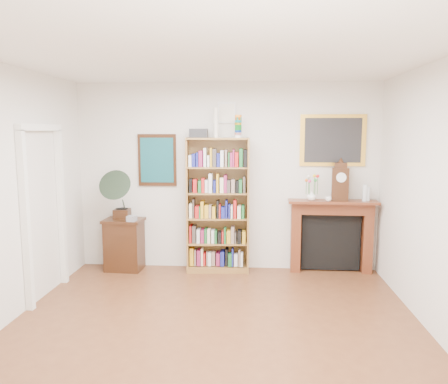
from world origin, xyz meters
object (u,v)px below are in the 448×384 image
Objects in this scene: fireplace at (331,230)px; flower_vase at (312,196)px; cd_stack at (132,219)px; teacup at (328,199)px; bottle_left at (365,193)px; bookshelf at (218,198)px; bottle_right at (368,194)px; gramophone at (119,192)px; side_cabinet at (124,244)px; mantel_clock at (340,182)px.

fireplace is 0.61m from flower_vase.
teacup reaches higher than cd_stack.
cd_stack is 0.50× the size of bottle_left.
bookshelf is 2.13m from bottle_left.
flower_vase is at bearing -165.00° from fireplace.
bottle_right reaches higher than teacup.
fireplace is 2.94m from cd_stack.
gramophone reaches higher than bottle_left.
bookshelf is at bearing -179.43° from flower_vase.
cd_stack is (0.21, -0.09, -0.38)m from gramophone.
side_cabinet is at bearing -178.82° from flower_vase.
bottle_right is (3.58, 0.07, 0.79)m from side_cabinet.
flower_vase reaches higher than fireplace.
mantel_clock is (3.02, 0.21, 0.53)m from cd_stack.
bottle_left is 0.05m from bottle_right.
mantel_clock is at bearing 0.06° from gramophone.
gramophone is at bearing -177.96° from bottle_right.
teacup is 0.43× the size of bottle_right.
gramophone is 0.44m from cd_stack.
bookshelf is 26.41× the size of teacup.
teacup is at bearing -0.95° from gramophone.
bottle_left reaches higher than cd_stack.
fireplace is at bearing 58.83° from teacup.
bottle_left is at bearing 6.24° from mantel_clock.
teacup is at bearing -119.63° from fireplace.
fireplace is 0.73m from bottle_left.
teacup is (0.23, -0.05, -0.03)m from flower_vase.
teacup is 0.36× the size of bottle_left.
bookshelf is 9.54× the size of bottle_left.
bookshelf is at bearing -179.68° from bottle_left.
bookshelf reaches higher than teacup.
side_cabinet is at bearing 138.98° from cd_stack.
bottle_left reaches higher than fireplace.
bottle_left reaches higher than bottle_right.
bottle_right is at bearing 6.53° from teacup.
fireplace is (3.09, 0.13, 0.24)m from side_cabinet.
mantel_clock reaches higher than cd_stack.
gramophone reaches higher than cd_stack.
mantel_clock is (3.22, 0.12, 0.15)m from gramophone.
side_cabinet is 0.48m from cd_stack.
flower_vase is at bearing 0.25° from gramophone.
fireplace is (1.68, 0.09, -0.48)m from bookshelf.
side_cabinet is 3.10m from fireplace.
flower_vase is (1.37, 0.01, 0.04)m from bookshelf.
cd_stack is 1.38× the size of teacup.
flower_vase is at bearing 4.47° from side_cabinet.
cd_stack is (-2.92, -0.28, 0.19)m from fireplace.
gramophone is at bearing -119.77° from side_cabinet.
mantel_clock is at bearing 4.43° from side_cabinet.
mantel_clock is at bearing 178.66° from bottle_left.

